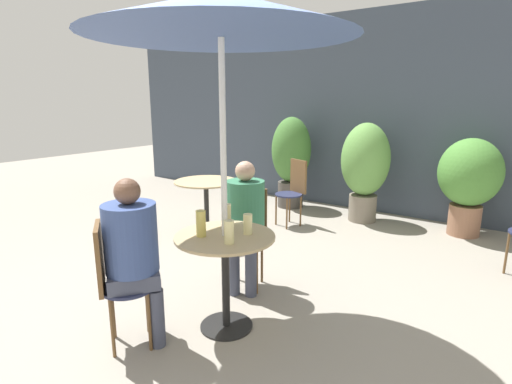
{
  "coord_description": "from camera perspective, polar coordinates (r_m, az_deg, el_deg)",
  "views": [
    {
      "loc": [
        2.01,
        -2.13,
        1.72
      ],
      "look_at": [
        0.24,
        0.42,
        0.99
      ],
      "focal_mm": 28.0,
      "sensor_mm": 36.0,
      "label": 1
    }
  ],
  "objects": [
    {
      "name": "beer_glass_2",
      "position": [
        3.08,
        -4.22,
        -3.46
      ],
      "size": [
        0.07,
        0.07,
        0.19
      ],
      "color": "beige",
      "rests_on": "cafe_table_near"
    },
    {
      "name": "bistro_chair_1",
      "position": [
        2.95,
        -19.68,
        -11.15
      ],
      "size": [
        0.42,
        0.43,
        0.91
      ],
      "rotation": [
        0.0,
        0.0,
        -3.79
      ],
      "color": "#232847",
      "rests_on": "ground_plane"
    },
    {
      "name": "bistro_chair_0",
      "position": [
        3.73,
        -1.06,
        -5.22
      ],
      "size": [
        0.4,
        0.42,
        0.91
      ],
      "rotation": [
        0.0,
        0.0,
        0.4
      ],
      "color": "#232847",
      "rests_on": "ground_plane"
    },
    {
      "name": "umbrella",
      "position": [
        2.83,
        -5.06,
        23.87
      ],
      "size": [
        1.82,
        1.82,
        2.39
      ],
      "color": "silver",
      "rests_on": "ground_plane"
    },
    {
      "name": "seated_person_1",
      "position": [
        2.88,
        -17.05,
        -7.83
      ],
      "size": [
        0.45,
        0.46,
        1.21
      ],
      "rotation": [
        0.0,
        0.0,
        2.5
      ],
      "color": "#42475B",
      "rests_on": "ground_plane"
    },
    {
      "name": "cafe_table_far",
      "position": [
        4.95,
        -7.12,
        -0.34
      ],
      "size": [
        0.77,
        0.77,
        0.74
      ],
      "color": "black",
      "rests_on": "ground_plane"
    },
    {
      "name": "ground_plane",
      "position": [
        3.39,
        -7.68,
        -17.44
      ],
      "size": [
        20.0,
        20.0,
        0.0
      ],
      "primitive_type": "plane",
      "color": "gray"
    },
    {
      "name": "potted_plant_0",
      "position": [
        6.42,
        5.05,
        5.08
      ],
      "size": [
        0.63,
        0.63,
        1.45
      ],
      "color": "#47423D",
      "rests_on": "ground_plane"
    },
    {
      "name": "potted_plant_1",
      "position": [
        5.83,
        15.32,
        3.75
      ],
      "size": [
        0.68,
        0.68,
        1.4
      ],
      "color": "slate",
      "rests_on": "ground_plane"
    },
    {
      "name": "beer_glass_3",
      "position": [
        2.92,
        -7.87,
        -4.48
      ],
      "size": [
        0.07,
        0.07,
        0.19
      ],
      "color": "#DBC65B",
      "rests_on": "cafe_table_near"
    },
    {
      "name": "potted_plant_2",
      "position": [
        5.7,
        28.19,
        1.83
      ],
      "size": [
        0.76,
        0.76,
        1.25
      ],
      "color": "#93664C",
      "rests_on": "ground_plane"
    },
    {
      "name": "cafe_table_near",
      "position": [
        3.01,
        -4.41,
        -9.43
      ],
      "size": [
        0.74,
        0.74,
        0.74
      ],
      "color": "black",
      "rests_on": "ground_plane"
    },
    {
      "name": "beer_glass_0",
      "position": [
        2.76,
        -3.87,
        -5.71
      ],
      "size": [
        0.07,
        0.07,
        0.17
      ],
      "color": "beige",
      "rests_on": "cafe_table_near"
    },
    {
      "name": "beer_glass_1",
      "position": [
        2.95,
        -1.19,
        -4.6
      ],
      "size": [
        0.07,
        0.07,
        0.15
      ],
      "color": "beige",
      "rests_on": "cafe_table_near"
    },
    {
      "name": "storefront_wall",
      "position": [
        6.37,
        16.75,
        10.63
      ],
      "size": [
        10.0,
        0.06,
        3.0
      ],
      "color": "#3D4756",
      "rests_on": "ground_plane"
    },
    {
      "name": "bistro_chair_3",
      "position": [
        5.51,
        5.42,
        0.77
      ],
      "size": [
        0.4,
        0.41,
        0.91
      ],
      "rotation": [
        0.0,
        0.0,
        5.91
      ],
      "color": "#232847",
      "rests_on": "ground_plane"
    },
    {
      "name": "seated_person_0",
      "position": [
        3.55,
        -1.59,
        -3.4
      ],
      "size": [
        0.4,
        0.41,
        1.2
      ],
      "rotation": [
        0.0,
        0.0,
        0.4
      ],
      "color": "#42475B",
      "rests_on": "ground_plane"
    }
  ]
}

